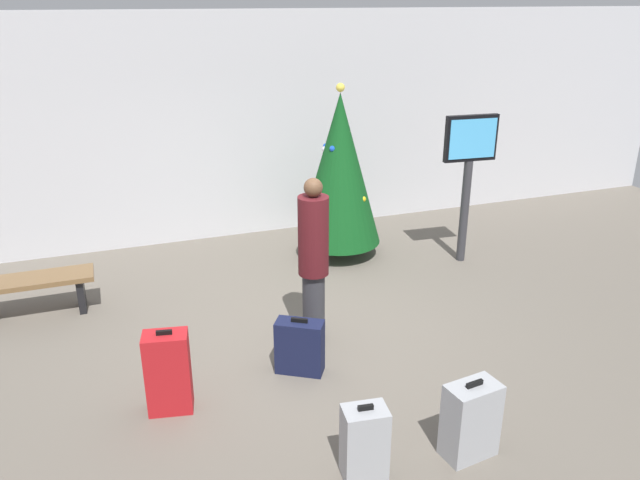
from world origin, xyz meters
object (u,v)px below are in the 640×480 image
holiday_tree (339,169)px  waiting_bench (32,288)px  traveller_0 (313,257)px  suitcase_2 (471,420)px  flight_info_kiosk (469,164)px  suitcase_3 (300,347)px  suitcase_0 (168,372)px  suitcase_1 (364,442)px

holiday_tree → waiting_bench: (-4.03, -0.52, -0.92)m
traveller_0 → suitcase_2: 2.33m
flight_info_kiosk → suitcase_2: bearing=-120.9°
flight_info_kiosk → holiday_tree: bearing=153.3°
waiting_bench → suitcase_3: bearing=-40.3°
traveller_0 → suitcase_0: size_ratio=2.24×
holiday_tree → flight_info_kiosk: 1.75m
holiday_tree → waiting_bench: 4.16m
holiday_tree → suitcase_0: 4.08m
holiday_tree → suitcase_3: 3.22m
waiting_bench → suitcase_3: suitcase_3 is taller
waiting_bench → suitcase_3: (2.56, -2.17, -0.08)m
holiday_tree → suitcase_1: holiday_tree is taller
waiting_bench → suitcase_3: 3.36m
holiday_tree → suitcase_1: bearing=-108.9°
flight_info_kiosk → suitcase_1: 4.71m
suitcase_1 → suitcase_3: size_ratio=1.09×
waiting_bench → suitcase_0: size_ratio=1.69×
suitcase_2 → suitcase_0: bearing=147.2°
waiting_bench → holiday_tree: bearing=7.4°
suitcase_0 → suitcase_2: size_ratio=1.17×
suitcase_2 → holiday_tree: bearing=82.8°
suitcase_3 → holiday_tree: bearing=61.4°
suitcase_3 → suitcase_0: bearing=-171.7°
traveller_0 → suitcase_2: (0.58, -2.16, -0.64)m
holiday_tree → waiting_bench: size_ratio=1.78×
waiting_bench → traveller_0: size_ratio=0.75×
holiday_tree → suitcase_3: holiday_tree is taller
suitcase_0 → waiting_bench: bearing=118.3°
traveller_0 → suitcase_0: traveller_0 is taller
flight_info_kiosk → suitcase_0: (-4.32, -2.09, -1.02)m
holiday_tree → suitcase_2: bearing=-97.2°
suitcase_1 → suitcase_3: bearing=90.8°
traveller_0 → suitcase_3: size_ratio=3.07×
flight_info_kiosk → suitcase_2: (-2.11, -3.52, -1.07)m
holiday_tree → flight_info_kiosk: size_ratio=1.19×
waiting_bench → traveller_0: bearing=-29.3°
traveller_0 → suitcase_0: bearing=-155.8°
suitcase_2 → suitcase_1: bearing=175.4°
flight_info_kiosk → waiting_bench: bearing=177.3°
suitcase_1 → suitcase_2: suitcase_2 is taller
suitcase_2 → suitcase_3: size_ratio=1.17×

